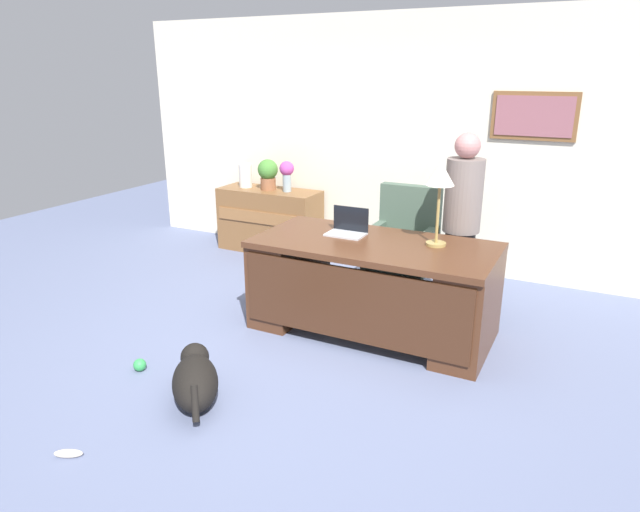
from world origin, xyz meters
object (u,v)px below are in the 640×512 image
(credenza, at_px, (270,220))
(person_standing, at_px, (461,225))
(desk_lamp, at_px, (440,179))
(desk, at_px, (372,284))
(potted_plant, at_px, (268,173))
(laptop, at_px, (348,228))
(vase_empty, at_px, (245,176))
(dog_lying, at_px, (195,379))
(dog_toy_bone, at_px, (68,454))
(armchair, at_px, (403,247))
(dog_toy_ball, at_px, (140,365))
(vase_with_flowers, at_px, (287,173))

(credenza, relative_size, person_standing, 0.76)
(desk_lamp, bearing_deg, desk, -159.40)
(person_standing, bearing_deg, potted_plant, 161.27)
(laptop, xyz_separation_m, vase_empty, (-1.99, 1.40, 0.05))
(credenza, distance_m, dog_lying, 3.32)
(dog_lying, height_order, dog_toy_bone, dog_lying)
(armchair, bearing_deg, dog_toy_ball, -117.19)
(desk, xyz_separation_m, vase_with_flowers, (-1.70, 1.56, 0.55))
(armchair, relative_size, dog_toy_bone, 6.33)
(desk, relative_size, dog_toy_bone, 11.75)
(desk, xyz_separation_m, credenza, (-1.95, 1.56, -0.05))
(desk_lamp, distance_m, dog_toy_ball, 2.66)
(vase_empty, bearing_deg, armchair, -14.74)
(desk, xyz_separation_m, vase_empty, (-2.29, 1.56, 0.47))
(desk, height_order, person_standing, person_standing)
(vase_with_flowers, xyz_separation_m, dog_toy_bone, (0.78, -3.86, -0.95))
(person_standing, xyz_separation_m, dog_toy_ball, (-1.81, -2.09, -0.79))
(credenza, bearing_deg, person_standing, -18.77)
(credenza, height_order, vase_empty, vase_empty)
(person_standing, height_order, dog_toy_ball, person_standing)
(vase_with_flowers, relative_size, dog_toy_ball, 3.82)
(desk_lamp, relative_size, dog_toy_bone, 4.00)
(laptop, relative_size, desk_lamp, 0.48)
(desk, xyz_separation_m, dog_toy_bone, (-0.93, -2.30, -0.40))
(credenza, relative_size, dog_toy_bone, 7.43)
(laptop, distance_m, dog_toy_bone, 2.67)
(vase_empty, distance_m, dog_toy_ball, 3.22)
(dog_lying, bearing_deg, dog_toy_ball, 169.42)
(armchair, bearing_deg, credenza, 162.86)
(laptop, bearing_deg, desk, -27.70)
(potted_plant, xyz_separation_m, dog_toy_bone, (1.03, -3.86, -0.93))
(dog_lying, xyz_separation_m, laptop, (0.36, 1.65, 0.69))
(desk, height_order, vase_with_flowers, vase_with_flowers)
(credenza, xyz_separation_m, dog_toy_bone, (1.02, -3.86, -0.35))
(credenza, distance_m, vase_empty, 0.61)
(person_standing, height_order, potted_plant, person_standing)
(person_standing, relative_size, laptop, 5.07)
(laptop, bearing_deg, vase_empty, 144.85)
(person_standing, relative_size, desk_lamp, 2.44)
(laptop, height_order, desk_lamp, desk_lamp)
(vase_with_flowers, bearing_deg, dog_toy_ball, -81.61)
(vase_empty, bearing_deg, dog_toy_ball, -70.95)
(armchair, xyz_separation_m, dog_toy_bone, (-0.87, -3.27, -0.45))
(vase_with_flowers, bearing_deg, desk_lamp, -32.46)
(person_standing, bearing_deg, armchair, 156.29)
(person_standing, bearing_deg, desk_lamp, -97.61)
(desk, bearing_deg, laptop, 152.30)
(dog_lying, height_order, laptop, laptop)
(dog_toy_bone, bearing_deg, desk, 68.02)
(desk_lamp, height_order, dog_toy_ball, desk_lamp)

